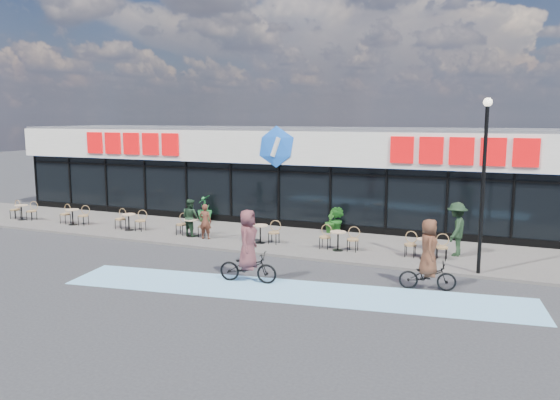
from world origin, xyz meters
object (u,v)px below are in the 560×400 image
potted_plant_mid (337,219)px  cyclist_b (428,262)px  patron_right (190,217)px  potted_plant_right (330,221)px  bistro_set_0 (23,210)px  lamp_post (484,172)px  cyclist_a (248,254)px  patron_left (205,221)px  pedestrian_a (456,229)px  potted_plant_left (205,208)px

potted_plant_mid → cyclist_b: size_ratio=0.55×
patron_right → potted_plant_right: bearing=-132.5°
bistro_set_0 → lamp_post: bearing=-3.4°
lamp_post → potted_plant_mid: size_ratio=4.75×
bistro_set_0 → patron_right: bearing=-0.1°
cyclist_a → lamp_post: bearing=27.8°
patron_left → cyclist_a: cyclist_a is taller
patron_left → cyclist_a: size_ratio=0.64×
potted_plant_mid → cyclist_b: bearing=-53.4°
potted_plant_right → pedestrian_a: 5.86m
potted_plant_mid → cyclist_b: (4.75, -6.39, 0.16)m
potted_plant_mid → pedestrian_a: size_ratio=0.60×
lamp_post → pedestrian_a: 3.28m
cyclist_a → bistro_set_0: bearing=162.1°
pedestrian_a → cyclist_b: 4.27m
potted_plant_mid → patron_right: (-5.59, -3.04, 0.21)m
pedestrian_a → cyclist_a: size_ratio=0.85×
patron_left → bistro_set_0: bearing=-8.0°
lamp_post → patron_right: (-11.68, 1.25, -2.51)m
bistro_set_0 → cyclist_b: 20.31m
potted_plant_mid → patron_right: patron_right is taller
potted_plant_right → patron_left: (-4.42, -3.23, 0.22)m
patron_left → potted_plant_mid: bearing=-151.3°
patron_right → lamp_post: bearing=-167.7°
lamp_post → potted_plant_mid: bearing=144.9°
lamp_post → patron_right: bearing=173.9°
lamp_post → patron_left: bearing=174.9°
potted_plant_left → cyclist_b: bearing=-29.4°
lamp_post → potted_plant_left: (-12.81, 4.35, -2.66)m
patron_right → cyclist_b: cyclist_b is taller
patron_right → cyclist_a: cyclist_a is taller
potted_plant_right → pedestrian_a: pedestrian_a is taller
potted_plant_mid → patron_left: size_ratio=0.80×
lamp_post → patron_left: (-10.79, 0.97, -2.58)m
potted_plant_left → potted_plant_right: (6.44, -0.15, -0.13)m
lamp_post → cyclist_b: size_ratio=2.60×
potted_plant_mid → patron_left: patron_left is taller
cyclist_b → potted_plant_left: bearing=150.6°
pedestrian_a → lamp_post: bearing=30.3°
lamp_post → cyclist_a: size_ratio=2.43×
potted_plant_mid → potted_plant_right: (-0.28, -0.08, -0.08)m
potted_plant_right → cyclist_b: bearing=-51.4°
lamp_post → potted_plant_left: lamp_post is taller
patron_right → cyclist_b: size_ratio=0.74×
potted_plant_right → pedestrian_a: bearing=-20.8°
potted_plant_left → pedestrian_a: (11.91, -2.23, 0.34)m
potted_plant_right → cyclist_a: bearing=-91.9°
potted_plant_right → patron_right: 6.08m
lamp_post → potted_plant_mid: (-6.09, 4.28, -2.72)m
cyclist_a → cyclist_b: 5.47m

